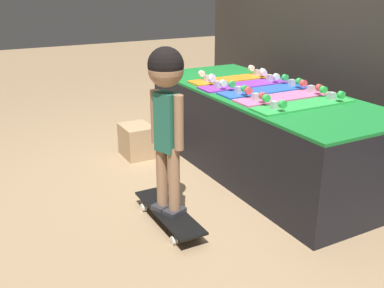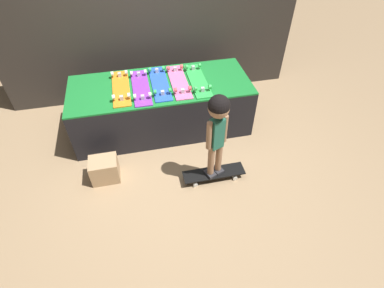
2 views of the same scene
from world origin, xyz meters
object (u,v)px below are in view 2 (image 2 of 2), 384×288
object	(u,v)px
skateboard_blue_on_rack	(160,83)
child	(218,123)
skateboard_purple_on_rack	(141,87)
skateboard_green_on_rack	(198,80)
skateboard_orange_on_rack	(121,87)
skateboard_pink_on_rack	(179,81)
skateboard_on_floor	(214,173)
storage_box	(105,169)

from	to	relation	value
skateboard_blue_on_rack	child	distance (m)	1.14
skateboard_purple_on_rack	skateboard_green_on_rack	xyz separation A→B (m)	(0.70, 0.01, 0.00)
skateboard_orange_on_rack	skateboard_pink_on_rack	bearing A→B (deg)	-0.97
skateboard_blue_on_rack	skateboard_on_floor	world-z (taller)	skateboard_blue_on_rack
skateboard_purple_on_rack	child	world-z (taller)	child
skateboard_pink_on_rack	skateboard_on_floor	xyz separation A→B (m)	(0.19, -1.03, -0.60)
skateboard_purple_on_rack	skateboard_green_on_rack	size ratio (longest dim) A/B	1.00
skateboard_pink_on_rack	storage_box	bearing A→B (deg)	-142.42
skateboard_green_on_rack	skateboard_on_floor	size ratio (longest dim) A/B	1.11
skateboard_on_floor	skateboard_purple_on_rack	bearing A→B (deg)	123.14
skateboard_purple_on_rack	skateboard_green_on_rack	world-z (taller)	same
skateboard_purple_on_rack	storage_box	bearing A→B (deg)	-125.71
skateboard_purple_on_rack	skateboard_on_floor	distance (m)	1.34
skateboard_blue_on_rack	skateboard_pink_on_rack	distance (m)	0.23
skateboard_orange_on_rack	child	size ratio (longest dim) A/B	0.75
skateboard_orange_on_rack	storage_box	world-z (taller)	skateboard_orange_on_rack
skateboard_purple_on_rack	child	xyz separation A→B (m)	(0.66, -1.01, 0.14)
skateboard_on_floor	child	distance (m)	0.74
skateboard_pink_on_rack	skateboard_on_floor	distance (m)	1.21
skateboard_blue_on_rack	storage_box	distance (m)	1.22
skateboard_orange_on_rack	skateboard_blue_on_rack	world-z (taller)	same
skateboard_purple_on_rack	skateboard_pink_on_rack	world-z (taller)	same
skateboard_purple_on_rack	skateboard_pink_on_rack	xyz separation A→B (m)	(0.47, 0.03, 0.00)
skateboard_purple_on_rack	skateboard_green_on_rack	distance (m)	0.70
skateboard_blue_on_rack	skateboard_orange_on_rack	bearing A→B (deg)	-179.94
skateboard_orange_on_rack	skateboard_green_on_rack	size ratio (longest dim) A/B	1.00
skateboard_on_floor	child	xyz separation A→B (m)	(0.00, -0.00, 0.74)
storage_box	skateboard_on_floor	bearing A→B (deg)	-12.42
skateboard_on_floor	storage_box	bearing A→B (deg)	167.58
skateboard_purple_on_rack	skateboard_orange_on_rack	bearing A→B (deg)	170.63
skateboard_purple_on_rack	skateboard_pink_on_rack	size ratio (longest dim) A/B	1.00
skateboard_pink_on_rack	child	bearing A→B (deg)	-79.55
skateboard_pink_on_rack	child	world-z (taller)	child
skateboard_orange_on_rack	skateboard_purple_on_rack	xyz separation A→B (m)	(0.23, -0.04, 0.00)
skateboard_pink_on_rack	skateboard_purple_on_rack	bearing A→B (deg)	-176.73
skateboard_purple_on_rack	skateboard_pink_on_rack	bearing A→B (deg)	3.27
skateboard_pink_on_rack	child	xyz separation A→B (m)	(0.19, -1.03, 0.14)
skateboard_orange_on_rack	skateboard_green_on_rack	distance (m)	0.93
skateboard_pink_on_rack	child	size ratio (longest dim) A/B	0.75
skateboard_pink_on_rack	skateboard_orange_on_rack	bearing A→B (deg)	179.03
skateboard_green_on_rack	storage_box	xyz separation A→B (m)	(-1.24, -0.75, -0.53)
skateboard_blue_on_rack	skateboard_pink_on_rack	size ratio (longest dim) A/B	1.00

